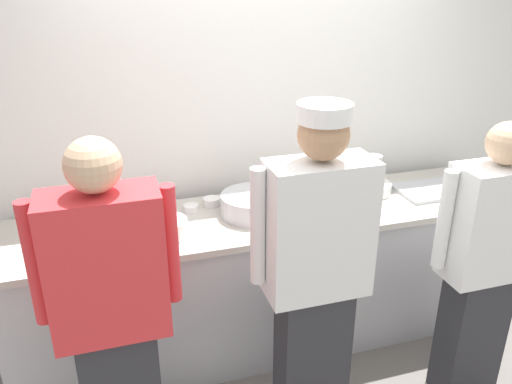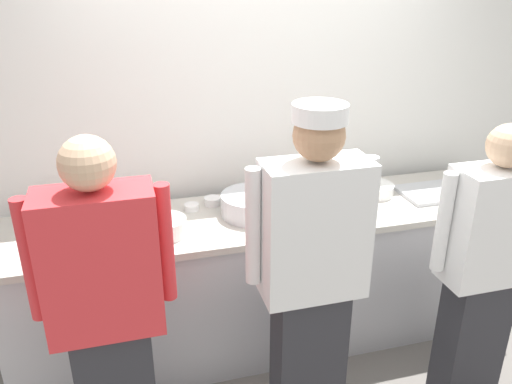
# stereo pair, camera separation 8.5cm
# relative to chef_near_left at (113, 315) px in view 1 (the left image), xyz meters

# --- Properties ---
(ground_plane) EXTENTS (9.00, 9.00, 0.00)m
(ground_plane) POSITION_rel_chef_near_left_xyz_m (0.99, 0.35, -0.90)
(ground_plane) COLOR slate
(wall_back) EXTENTS (5.06, 0.10, 2.61)m
(wall_back) POSITION_rel_chef_near_left_xyz_m (0.99, 1.21, 0.40)
(wall_back) COLOR white
(wall_back) RESTS_ON ground
(prep_counter) EXTENTS (3.22, 0.71, 0.93)m
(prep_counter) POSITION_rel_chef_near_left_xyz_m (0.99, 0.73, -0.44)
(prep_counter) COLOR #B2B2B7
(prep_counter) RESTS_ON ground
(chef_near_left) EXTENTS (0.62, 0.24, 1.70)m
(chef_near_left) POSITION_rel_chef_near_left_xyz_m (0.00, 0.00, 0.00)
(chef_near_left) COLOR #2D2D33
(chef_near_left) RESTS_ON ground
(chef_center) EXTENTS (0.63, 0.24, 1.76)m
(chef_center) POSITION_rel_chef_near_left_xyz_m (0.95, -0.00, 0.04)
(chef_center) COLOR #2D2D33
(chef_center) RESTS_ON ground
(chef_far_right) EXTENTS (0.60, 0.24, 1.62)m
(chef_far_right) POSITION_rel_chef_near_left_xyz_m (1.89, -0.04, -0.05)
(chef_far_right) COLOR #2D2D33
(chef_far_right) RESTS_ON ground
(plate_stack_front) EXTENTS (0.25, 0.25, 0.07)m
(plate_stack_front) POSITION_rel_chef_near_left_xyz_m (1.69, 0.81, 0.06)
(plate_stack_front) COLOR white
(plate_stack_front) RESTS_ON prep_counter
(plate_stack_rear) EXTENTS (0.23, 0.23, 0.10)m
(plate_stack_rear) POSITION_rel_chef_near_left_xyz_m (0.32, 0.61, 0.07)
(plate_stack_rear) COLOR white
(plate_stack_rear) RESTS_ON prep_counter
(mixing_bowl_steel) EXTENTS (0.39, 0.39, 0.13)m
(mixing_bowl_steel) POSITION_rel_chef_near_left_xyz_m (0.86, 0.73, 0.09)
(mixing_bowl_steel) COLOR #B7BABF
(mixing_bowl_steel) RESTS_ON prep_counter
(sheet_tray) EXTENTS (0.50, 0.33, 0.02)m
(sheet_tray) POSITION_rel_chef_near_left_xyz_m (2.10, 0.71, 0.04)
(sheet_tray) COLOR #B7BABF
(sheet_tray) RESTS_ON prep_counter
(squeeze_bottle_primary) EXTENTS (0.06, 0.06, 0.21)m
(squeeze_bottle_primary) POSITION_rel_chef_near_left_xyz_m (1.33, 0.79, 0.13)
(squeeze_bottle_primary) COLOR red
(squeeze_bottle_primary) RESTS_ON prep_counter
(squeeze_bottle_secondary) EXTENTS (0.05, 0.05, 0.21)m
(squeeze_bottle_secondary) POSITION_rel_chef_near_left_xyz_m (1.45, 0.76, 0.12)
(squeeze_bottle_secondary) COLOR #E5E066
(squeeze_bottle_secondary) RESTS_ON prep_counter
(ramekin_orange_sauce) EXTENTS (0.09, 0.09, 0.04)m
(ramekin_orange_sauce) POSITION_rel_chef_near_left_xyz_m (0.51, 0.89, 0.04)
(ramekin_orange_sauce) COLOR white
(ramekin_orange_sauce) RESTS_ON prep_counter
(ramekin_green_sauce) EXTENTS (0.10, 0.10, 0.05)m
(ramekin_green_sauce) POSITION_rel_chef_near_left_xyz_m (0.65, 0.93, 0.05)
(ramekin_green_sauce) COLOR white
(ramekin_green_sauce) RESTS_ON prep_counter
(ramekin_yellow_sauce) EXTENTS (0.10, 0.10, 0.04)m
(ramekin_yellow_sauce) POSITION_rel_chef_near_left_xyz_m (-0.05, 0.81, 0.05)
(ramekin_yellow_sauce) COLOR white
(ramekin_yellow_sauce) RESTS_ON prep_counter
(ramekin_red_sauce) EXTENTS (0.10, 0.10, 0.04)m
(ramekin_red_sauce) POSITION_rel_chef_near_left_xyz_m (0.15, 0.91, 0.05)
(ramekin_red_sauce) COLOR white
(ramekin_red_sauce) RESTS_ON prep_counter
(deli_cup) EXTENTS (0.09, 0.09, 0.10)m
(deli_cup) POSITION_rel_chef_near_left_xyz_m (1.12, 0.78, 0.07)
(deli_cup) COLOR white
(deli_cup) RESTS_ON prep_counter
(chefs_knife) EXTENTS (0.28, 0.03, 0.02)m
(chefs_knife) POSITION_rel_chef_near_left_xyz_m (0.04, 0.63, 0.03)
(chefs_knife) COLOR #B7BABF
(chefs_knife) RESTS_ON prep_counter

